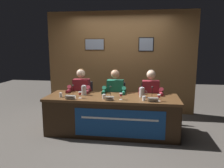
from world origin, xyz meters
name	(u,v)px	position (x,y,z in m)	size (l,w,h in m)	color
ground_plane	(112,132)	(0.00, 0.00, 0.00)	(12.00, 12.00, 0.00)	#4C4742
wall_back_panelled	(120,63)	(0.00, 1.47, 1.30)	(3.81, 0.14, 2.60)	brown
conference_table	(111,110)	(0.00, -0.11, 0.50)	(2.61, 0.88, 0.75)	brown
chair_left	(83,102)	(-0.77, 0.62, 0.44)	(0.44, 0.44, 0.91)	black
panelist_left	(81,92)	(-0.77, 0.42, 0.72)	(0.51, 0.48, 1.24)	black
nameplate_left	(70,97)	(-0.74, -0.35, 0.79)	(0.20, 0.06, 0.08)	white
juice_glass_left	(80,94)	(-0.59, -0.23, 0.83)	(0.06, 0.06, 0.12)	white
water_cup_left	(61,95)	(-0.99, -0.20, 0.79)	(0.06, 0.06, 0.08)	silver
microphone_left	(72,92)	(-0.80, -0.09, 0.82)	(0.06, 0.17, 0.22)	black
chair_center	(116,103)	(0.00, 0.62, 0.44)	(0.44, 0.44, 0.91)	black
panelist_center	(115,93)	(0.00, 0.42, 0.72)	(0.51, 0.48, 1.24)	black
nameplate_center	(109,98)	(0.00, -0.33, 0.79)	(0.16, 0.06, 0.08)	white
juice_glass_center	(121,95)	(0.20, -0.23, 0.83)	(0.06, 0.06, 0.12)	white
water_cup_center	(104,97)	(-0.13, -0.20, 0.79)	(0.06, 0.06, 0.08)	silver
microphone_center	(110,94)	(-0.03, -0.10, 0.82)	(0.06, 0.17, 0.22)	black
chair_right	(150,104)	(0.77, 0.62, 0.44)	(0.44, 0.44, 0.91)	black
panelist_right	(151,94)	(0.77, 0.42, 0.72)	(0.51, 0.48, 1.24)	black
nameplate_right	(153,100)	(0.79, -0.32, 0.79)	(0.19, 0.06, 0.08)	white
juice_glass_right	(159,97)	(0.89, -0.25, 0.83)	(0.06, 0.06, 0.12)	white
water_cup_right	(144,99)	(0.63, -0.25, 0.79)	(0.06, 0.06, 0.08)	silver
microphone_right	(152,94)	(0.78, -0.04, 0.82)	(0.06, 0.17, 0.22)	black
water_pitcher_left_side	(84,90)	(-0.59, 0.05, 0.84)	(0.15, 0.10, 0.21)	silver
water_pitcher_right_side	(142,92)	(0.59, 0.03, 0.84)	(0.15, 0.10, 0.21)	silver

